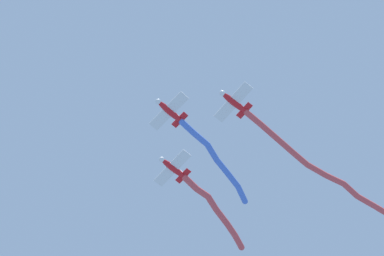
# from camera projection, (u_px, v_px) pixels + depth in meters

# --- Properties ---
(airplane_lead) EXTENTS (6.11, 4.72, 1.53)m
(airplane_lead) POSITION_uv_depth(u_px,v_px,m) (169.00, 111.00, 92.62)
(airplane_lead) COLOR red
(smoke_trail_lead) EXTENTS (9.27, 12.86, 1.77)m
(smoke_trail_lead) POSITION_uv_depth(u_px,v_px,m) (217.00, 161.00, 95.79)
(smoke_trail_lead) COLOR #4C75DB
(airplane_left_wing) EXTENTS (6.16, 4.74, 1.53)m
(airplane_left_wing) POSITION_uv_depth(u_px,v_px,m) (233.00, 102.00, 92.14)
(airplane_left_wing) COLOR red
(smoke_trail_left_wing) EXTENTS (7.94, 24.48, 2.01)m
(smoke_trail_left_wing) POSITION_uv_depth(u_px,v_px,m) (319.00, 168.00, 95.34)
(smoke_trail_left_wing) COLOR #DB4C4C
(airplane_right_wing) EXTENTS (6.14, 4.73, 1.53)m
(airplane_right_wing) POSITION_uv_depth(u_px,v_px,m) (173.00, 168.00, 96.17)
(airplane_right_wing) COLOR red
(smoke_trail_right_wing) EXTENTS (9.82, 12.53, 3.30)m
(smoke_trail_right_wing) POSITION_uv_depth(u_px,v_px,m) (216.00, 211.00, 100.37)
(smoke_trail_right_wing) COLOR #DB4C4C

